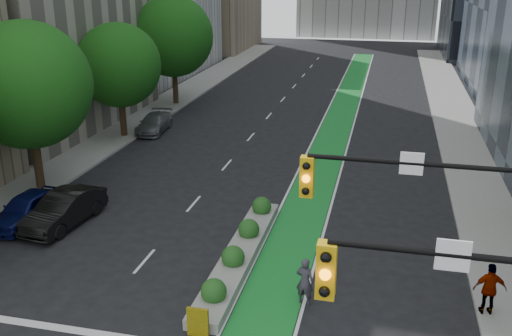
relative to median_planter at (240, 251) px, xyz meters
The scene contains 13 objects.
sidewalk_left 22.18m from the median_planter, 125.89° to the left, with size 3.60×90.00×0.15m, color gray.
sidewalk_right 20.86m from the median_planter, 59.45° to the left, with size 3.60×90.00×0.15m, color gray.
bike_lane_paint 23.04m from the median_planter, 85.52° to the left, with size 2.20×70.00×0.01m, color #17822D.
tree_mid 14.16m from the median_planter, 157.87° to the left, with size 6.40×6.40×8.78m.
tree_midfar 19.84m from the median_planter, 129.19° to the left, with size 5.60×5.60×7.76m.
tree_far 28.29m from the median_planter, 116.05° to the left, with size 6.60×6.60×9.00m.
signal_right 10.89m from the median_planter, 41.32° to the right, with size 5.82×0.51×7.20m.
median_planter is the anchor object (origin of this frame).
cyclist 3.97m from the median_planter, 40.37° to the right, with size 0.64×0.42×1.76m, color #39353F.
parked_car_left_near 10.42m from the median_planter, behind, with size 1.71×4.24×1.45m, color #0C1148.
parked_car_left_mid 8.70m from the median_planter, behind, with size 1.61×4.62×1.52m, color black.
parked_car_left_far 19.82m from the median_planter, 122.67° to the left, with size 1.78×4.37×1.27m, color #5D6062.
pedestrian_far 9.33m from the median_planter, 12.10° to the right, with size 1.08×0.45×1.85m, color gray.
Camera 1 is at (6.50, -12.71, 11.21)m, focal length 40.00 mm.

